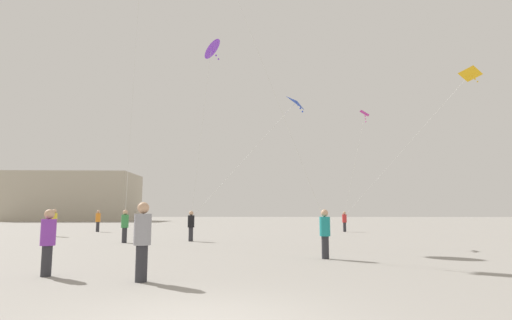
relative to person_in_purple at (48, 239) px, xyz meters
name	(u,v)px	position (x,y,z in m)	size (l,w,h in m)	color
person_in_purple	(48,239)	(0.00, 0.00, 0.00)	(0.37, 0.37, 1.69)	#2D2D33
person_in_teal	(325,232)	(7.61, 4.32, 0.01)	(0.37, 0.37, 1.72)	#2D2D33
person_in_yellow	(54,221)	(-9.11, 17.47, 0.08)	(0.40, 0.40, 1.85)	#2D2D33
person_in_orange	(98,220)	(-8.86, 24.15, 0.07)	(0.40, 0.40, 1.82)	#2D2D33
person_in_black	(191,225)	(1.18, 12.99, 0.01)	(0.37, 0.37, 1.70)	#2D2D33
person_in_red	(344,221)	(11.88, 24.99, 0.01)	(0.37, 0.37, 1.71)	#2D2D33
person_in_green	(125,225)	(-2.14, 11.65, 0.03)	(0.38, 0.38, 1.76)	#2D2D33
person_in_grey	(142,238)	(2.67, -0.74, 0.09)	(0.40, 0.40, 1.86)	#2D2D33
kite_cobalt_diamond	(296,103)	(7.16, 12.78, 6.98)	(6.79, 1.68, 7.14)	blue
kite_violet_diamond	(211,49)	(2.33, 12.02, 9.97)	(1.69, 1.67, 10.21)	purple
kite_magenta_delta	(365,116)	(13.44, 23.14, 8.58)	(2.14, 2.45, 8.71)	#D12899
kite_amber_delta	(466,79)	(18.96, 17.11, 9.69)	(7.94, 8.44, 9.93)	yellow
building_left_hall	(75,197)	(-32.35, 68.60, 3.62)	(23.62, 14.92, 9.10)	#B2A893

